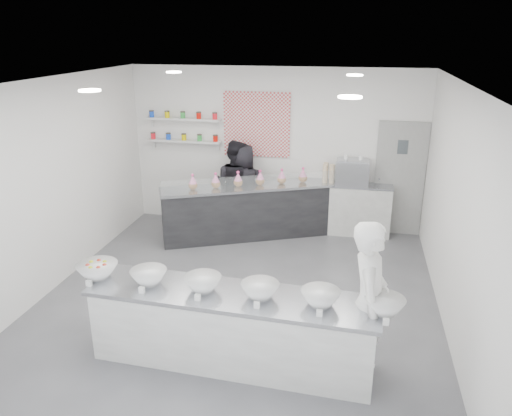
{
  "coord_description": "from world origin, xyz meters",
  "views": [
    {
      "loc": [
        1.5,
        -6.07,
        3.6
      ],
      "look_at": [
        0.17,
        0.4,
        1.24
      ],
      "focal_mm": 35.0,
      "sensor_mm": 36.0,
      "label": 1
    }
  ],
  "objects_px": {
    "prep_counter": "(232,328)",
    "back_bar": "(249,212)",
    "woman_prep": "(369,302)",
    "staff_right": "(244,188)",
    "staff_left": "(236,186)",
    "espresso_ledge": "(355,209)",
    "espresso_machine": "(352,173)"
  },
  "relations": [
    {
      "from": "back_bar",
      "to": "espresso_ledge",
      "type": "bearing_deg",
      "value": -8.39
    },
    {
      "from": "woman_prep",
      "to": "staff_right",
      "type": "bearing_deg",
      "value": 31.76
    },
    {
      "from": "espresso_ledge",
      "to": "staff_left",
      "type": "distance_m",
      "value": 2.26
    },
    {
      "from": "back_bar",
      "to": "espresso_machine",
      "type": "bearing_deg",
      "value": -7.58
    },
    {
      "from": "espresso_machine",
      "to": "woman_prep",
      "type": "xyz_separation_m",
      "value": [
        0.28,
        -4.1,
        -0.28
      ]
    },
    {
      "from": "espresso_machine",
      "to": "woman_prep",
      "type": "bearing_deg",
      "value": -86.11
    },
    {
      "from": "espresso_ledge",
      "to": "back_bar",
      "type": "bearing_deg",
      "value": -163.96
    },
    {
      "from": "staff_left",
      "to": "woman_prep",
      "type": "bearing_deg",
      "value": 140.19
    },
    {
      "from": "espresso_ledge",
      "to": "staff_right",
      "type": "bearing_deg",
      "value": -175.01
    },
    {
      "from": "woman_prep",
      "to": "staff_left",
      "type": "xyz_separation_m",
      "value": [
        -2.41,
        3.92,
        -0.05
      ]
    },
    {
      "from": "espresso_ledge",
      "to": "woman_prep",
      "type": "bearing_deg",
      "value": -87.44
    },
    {
      "from": "espresso_machine",
      "to": "woman_prep",
      "type": "height_order",
      "value": "woman_prep"
    },
    {
      "from": "staff_right",
      "to": "back_bar",
      "type": "bearing_deg",
      "value": 108.57
    },
    {
      "from": "espresso_ledge",
      "to": "staff_right",
      "type": "height_order",
      "value": "staff_right"
    },
    {
      "from": "espresso_ledge",
      "to": "staff_right",
      "type": "distance_m",
      "value": 2.1
    },
    {
      "from": "prep_counter",
      "to": "staff_left",
      "type": "height_order",
      "value": "staff_left"
    },
    {
      "from": "espresso_ledge",
      "to": "staff_right",
      "type": "xyz_separation_m",
      "value": [
        -2.06,
        -0.18,
        0.34
      ]
    },
    {
      "from": "prep_counter",
      "to": "back_bar",
      "type": "height_order",
      "value": "back_bar"
    },
    {
      "from": "staff_right",
      "to": "prep_counter",
      "type": "bearing_deg",
      "value": 93.24
    },
    {
      "from": "prep_counter",
      "to": "espresso_machine",
      "type": "relative_size",
      "value": 5.53
    },
    {
      "from": "espresso_ledge",
      "to": "staff_left",
      "type": "height_order",
      "value": "staff_left"
    },
    {
      "from": "back_bar",
      "to": "staff_right",
      "type": "distance_m",
      "value": 0.52
    },
    {
      "from": "woman_prep",
      "to": "staff_left",
      "type": "height_order",
      "value": "woman_prep"
    },
    {
      "from": "prep_counter",
      "to": "woman_prep",
      "type": "distance_m",
      "value": 1.55
    },
    {
      "from": "espresso_ledge",
      "to": "staff_right",
      "type": "relative_size",
      "value": 0.78
    },
    {
      "from": "prep_counter",
      "to": "staff_left",
      "type": "bearing_deg",
      "value": 105.57
    },
    {
      "from": "espresso_ledge",
      "to": "woman_prep",
      "type": "height_order",
      "value": "woman_prep"
    },
    {
      "from": "prep_counter",
      "to": "staff_right",
      "type": "bearing_deg",
      "value": 103.36
    },
    {
      "from": "staff_left",
      "to": "espresso_machine",
      "type": "bearing_deg",
      "value": -156.52
    },
    {
      "from": "espresso_machine",
      "to": "woman_prep",
      "type": "relative_size",
      "value": 0.32
    },
    {
      "from": "prep_counter",
      "to": "back_bar",
      "type": "xyz_separation_m",
      "value": [
        -0.6,
        3.64,
        0.05
      ]
    },
    {
      "from": "woman_prep",
      "to": "staff_right",
      "type": "height_order",
      "value": "woman_prep"
    }
  ]
}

